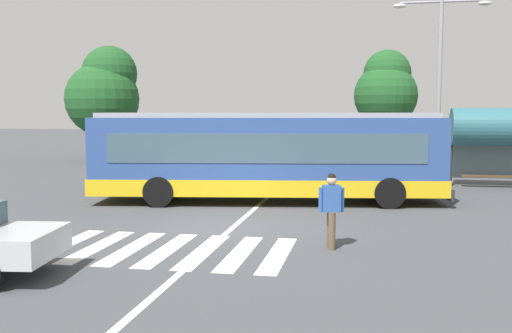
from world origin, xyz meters
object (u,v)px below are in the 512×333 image
(parked_car_teal, at_px, (219,157))
(background_tree_left, at_px, (105,92))
(background_tree_right, at_px, (386,89))
(parked_car_black, at_px, (169,157))
(twin_arm_street_lamp, at_px, (440,68))
(city_transit_bus, at_px, (267,156))
(bus_stop_shelter, at_px, (505,128))
(pedestrian_crossing_street, at_px, (331,206))
(parked_car_white, at_px, (382,159))
(parked_car_red, at_px, (326,158))
(parked_car_silver, at_px, (272,157))

(parked_car_teal, distance_m, background_tree_left, 10.58)
(background_tree_left, relative_size, background_tree_right, 1.04)
(parked_car_black, xyz_separation_m, twin_arm_street_lamp, (13.28, -1.18, 4.30))
(background_tree_left, xyz_separation_m, background_tree_right, (17.17, 3.03, 0.14))
(city_transit_bus, distance_m, bus_stop_shelter, 10.48)
(pedestrian_crossing_street, distance_m, parked_car_teal, 17.02)
(parked_car_white, height_order, background_tree_right, background_tree_right)
(parked_car_white, distance_m, twin_arm_street_lamp, 5.17)
(parked_car_red, bearing_deg, background_tree_right, 68.01)
(parked_car_black, bearing_deg, parked_car_silver, 6.39)
(parked_car_teal, bearing_deg, twin_arm_street_lamp, -6.42)
(parked_car_teal, height_order, parked_car_silver, same)
(parked_car_white, bearing_deg, background_tree_right, 87.26)
(city_transit_bus, bearing_deg, pedestrian_crossing_street, -68.18)
(parked_car_silver, xyz_separation_m, parked_car_red, (2.81, -0.25, 0.00))
(parked_car_black, height_order, parked_car_teal, same)
(parked_car_teal, bearing_deg, background_tree_right, 43.21)
(parked_car_red, height_order, background_tree_left, background_tree_left)
(parked_car_white, bearing_deg, bus_stop_shelter, -40.76)
(city_transit_bus, distance_m, parked_car_black, 11.48)
(pedestrian_crossing_street, relative_size, twin_arm_street_lamp, 0.21)
(parked_car_black, distance_m, twin_arm_street_lamp, 14.00)
(bus_stop_shelter, height_order, twin_arm_street_lamp, twin_arm_street_lamp)
(pedestrian_crossing_street, bearing_deg, background_tree_left, 126.39)
(twin_arm_street_lamp, height_order, background_tree_left, twin_arm_street_lamp)
(twin_arm_street_lamp, xyz_separation_m, background_tree_right, (-2.05, 9.26, -0.58))
(city_transit_bus, xyz_separation_m, parked_car_white, (4.11, 9.65, -0.82))
(parked_car_teal, bearing_deg, pedestrian_crossing_street, -66.94)
(twin_arm_street_lamp, bearing_deg, city_transit_bus, -128.94)
(pedestrian_crossing_street, distance_m, background_tree_right, 24.06)
(city_transit_bus, distance_m, parked_car_white, 10.52)
(parked_car_silver, distance_m, parked_car_red, 2.82)
(parked_car_white, height_order, twin_arm_street_lamp, twin_arm_street_lamp)
(parked_car_teal, xyz_separation_m, twin_arm_street_lamp, (10.63, -1.20, 4.30))
(twin_arm_street_lamp, bearing_deg, pedestrian_crossing_street, -105.31)
(city_transit_bus, distance_m, background_tree_right, 18.13)
(bus_stop_shelter, bearing_deg, parked_car_red, 151.71)
(parked_car_black, relative_size, parked_car_silver, 0.97)
(parked_car_red, height_order, bus_stop_shelter, bus_stop_shelter)
(pedestrian_crossing_street, distance_m, background_tree_left, 25.93)
(pedestrian_crossing_street, xyz_separation_m, parked_car_black, (-9.32, 15.65, -0.20))
(background_tree_left, bearing_deg, parked_car_teal, -30.38)
(city_transit_bus, height_order, parked_car_red, city_transit_bus)
(parked_car_teal, xyz_separation_m, parked_car_silver, (2.65, 0.58, 0.00))
(city_transit_bus, xyz_separation_m, parked_car_red, (1.35, 9.60, -0.82))
(parked_car_silver, bearing_deg, background_tree_right, 51.61)
(parked_car_red, bearing_deg, pedestrian_crossing_street, -85.68)
(parked_car_white, bearing_deg, city_transit_bus, -113.06)
(parked_car_silver, distance_m, twin_arm_street_lamp, 9.23)
(bus_stop_shelter, bearing_deg, parked_car_silver, 157.44)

